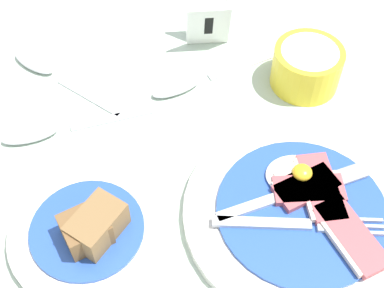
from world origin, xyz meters
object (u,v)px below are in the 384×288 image
(teaspoon_by_saucer, at_px, (48,71))
(teaspoon_near_cup, at_px, (52,130))
(breakfast_plate, at_px, (303,210))
(sugar_cup, at_px, (307,66))
(teaspoon_stray, at_px, (194,81))
(bread_plate, at_px, (89,231))
(number_card, at_px, (208,21))

(teaspoon_by_saucer, xyz_separation_m, teaspoon_near_cup, (0.02, -0.11, 0.00))
(breakfast_plate, height_order, sugar_cup, sugar_cup)
(breakfast_plate, bearing_deg, sugar_cup, 79.81)
(teaspoon_by_saucer, height_order, teaspoon_stray, same)
(bread_plate, bearing_deg, number_card, 64.96)
(teaspoon_stray, bearing_deg, teaspoon_by_saucer, -32.59)
(teaspoon_by_saucer, distance_m, teaspoon_stray, 0.20)
(breakfast_plate, distance_m, teaspoon_stray, 0.24)
(teaspoon_by_saucer, height_order, teaspoon_near_cup, same)
(bread_plate, distance_m, teaspoon_near_cup, 0.16)
(bread_plate, height_order, teaspoon_stray, bread_plate)
(sugar_cup, height_order, teaspoon_by_saucer, sugar_cup)
(breakfast_plate, distance_m, number_card, 0.31)
(bread_plate, height_order, teaspoon_near_cup, bread_plate)
(teaspoon_by_saucer, xyz_separation_m, teaspoon_stray, (0.20, -0.03, 0.00))
(breakfast_plate, bearing_deg, bread_plate, -175.57)
(number_card, bearing_deg, breakfast_plate, -75.40)
(bread_plate, distance_m, teaspoon_by_saucer, 0.27)
(number_card, distance_m, teaspoon_near_cup, 0.27)
(sugar_cup, relative_size, teaspoon_stray, 0.50)
(sugar_cup, bearing_deg, breakfast_plate, -100.19)
(sugar_cup, distance_m, teaspoon_by_saucer, 0.35)
(teaspoon_stray, bearing_deg, breakfast_plate, 93.53)
(bread_plate, height_order, teaspoon_by_saucer, bread_plate)
(teaspoon_by_saucer, distance_m, teaspoon_near_cup, 0.11)
(bread_plate, relative_size, sugar_cup, 1.88)
(bread_plate, bearing_deg, sugar_cup, 39.53)
(number_card, xyz_separation_m, teaspoon_near_cup, (-0.21, -0.16, -0.03))
(bread_plate, xyz_separation_m, teaspoon_near_cup, (-0.06, 0.15, -0.01))
(teaspoon_by_saucer, bearing_deg, breakfast_plate, -179.32)
(number_card, bearing_deg, teaspoon_near_cup, -143.85)
(bread_plate, height_order, sugar_cup, sugar_cup)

